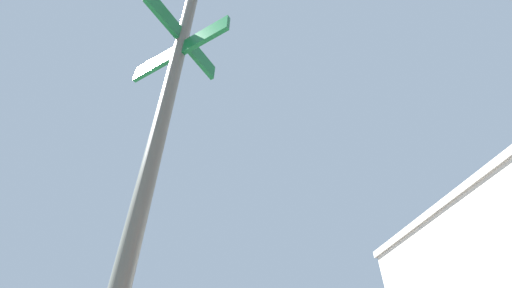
{
  "coord_description": "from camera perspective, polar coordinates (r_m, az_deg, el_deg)",
  "views": [
    {
      "loc": [
        -4.86,
        -6.52,
        1.13
      ],
      "look_at": [
        -7.15,
        -5.75,
        3.32
      ],
      "focal_mm": 25.35,
      "sensor_mm": 36.0,
      "label": 1
    }
  ],
  "objects": []
}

